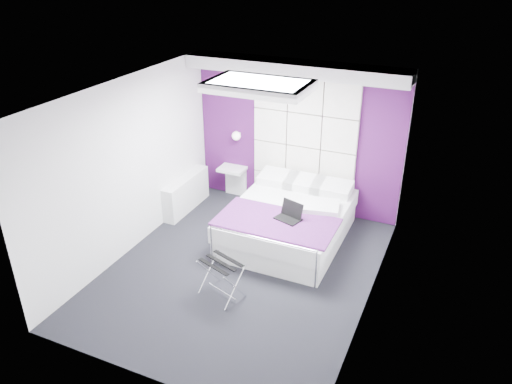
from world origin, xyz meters
TOP-DOWN VIEW (x-y plane):
  - floor at (0.00, 0.00)m, footprint 4.40×4.40m
  - ceiling at (0.00, 0.00)m, footprint 4.40×4.40m
  - wall_back at (0.00, 2.20)m, footprint 3.60×0.00m
  - wall_left at (-1.80, 0.00)m, footprint 0.00×4.40m
  - wall_right at (1.80, 0.00)m, footprint 0.00×4.40m
  - accent_wall at (0.00, 2.19)m, footprint 3.58×0.02m
  - soffit at (0.00, 1.95)m, footprint 3.58×0.50m
  - headboard at (0.15, 2.14)m, footprint 1.80×0.08m
  - skylight at (0.00, 0.60)m, footprint 1.36×0.86m
  - wall_lamp at (-1.05, 2.06)m, footprint 0.15×0.15m
  - radiator at (-1.69, 1.30)m, footprint 0.22×1.20m
  - bed at (0.30, 1.09)m, footprint 1.75×2.11m
  - nightstand at (-1.14, 2.02)m, footprint 0.47×0.37m
  - luggage_rack at (0.00, -0.61)m, footprint 0.53×0.39m
  - laptop at (0.44, 0.72)m, footprint 0.36×0.26m

SIDE VIEW (x-z plane):
  - floor at x=0.00m, z-range 0.00..0.00m
  - luggage_rack at x=0.00m, z-range 0.00..0.52m
  - radiator at x=-1.69m, z-range 0.00..0.60m
  - bed at x=0.30m, z-range -0.06..0.68m
  - nightstand at x=-1.14m, z-range 0.55..0.60m
  - laptop at x=0.44m, z-range 0.53..0.79m
  - headboard at x=0.15m, z-range 0.02..2.32m
  - wall_lamp at x=-1.05m, z-range 1.15..1.29m
  - wall_left at x=-1.80m, z-range -0.90..3.50m
  - wall_right at x=1.80m, z-range -0.90..3.50m
  - accent_wall at x=0.00m, z-range 0.01..2.59m
  - wall_back at x=0.00m, z-range -0.50..3.10m
  - soffit at x=0.00m, z-range 2.40..2.60m
  - skylight at x=0.00m, z-range 2.49..2.61m
  - ceiling at x=0.00m, z-range 2.60..2.60m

